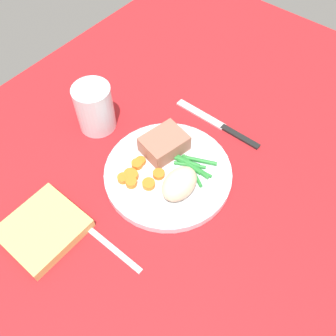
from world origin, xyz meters
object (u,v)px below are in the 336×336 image
at_px(fork, 105,242).
at_px(dinner_plate, 168,173).
at_px(water_glass, 95,110).
at_px(napkin, 43,229).
at_px(meat_portion, 163,145).
at_px(knife, 219,125).

bearing_deg(fork, dinner_plate, -0.61).
xyz_separation_m(water_glass, napkin, (-0.23, -0.10, -0.03)).
relative_size(meat_portion, fork, 0.50).
distance_m(meat_portion, fork, 0.21).
xyz_separation_m(fork, knife, (0.34, -0.00, -0.00)).
xyz_separation_m(meat_portion, fork, (-0.21, -0.04, -0.03)).
height_order(meat_portion, water_glass, water_glass).
height_order(fork, water_glass, water_glass).
bearing_deg(fork, napkin, 116.68).
xyz_separation_m(meat_portion, napkin, (-0.26, 0.05, -0.02)).
height_order(dinner_plate, knife, dinner_plate).
bearing_deg(knife, dinner_plate, -178.71).
bearing_deg(knife, napkin, 168.58).
bearing_deg(napkin, dinner_plate, -22.40).
bearing_deg(knife, fork, -177.78).
bearing_deg(napkin, water_glass, 23.99).
relative_size(meat_portion, knife, 0.40).
xyz_separation_m(knife, napkin, (-0.39, 0.10, 0.01)).
bearing_deg(water_glass, dinner_plate, -92.41).
relative_size(dinner_plate, napkin, 1.89).
bearing_deg(meat_portion, water_glass, 98.72).
bearing_deg(meat_portion, fork, -168.89).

